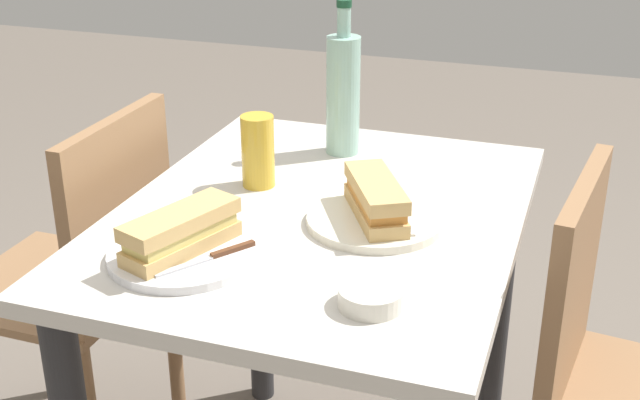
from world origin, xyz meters
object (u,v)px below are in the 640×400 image
object	(u,v)px
chair_far	(619,384)
beer_glass	(258,151)
knife_near	(405,210)
baguette_sandwich_far	(181,231)
dining_table	(320,281)
chair_near	(87,276)
knife_far	(212,257)
olive_bowl	(371,297)
plate_far	(183,254)
water_bottle	(343,92)
plate_near	(375,220)
baguette_sandwich_near	(376,199)

from	to	relation	value
chair_far	beer_glass	distance (m)	0.78
knife_near	baguette_sandwich_far	size ratio (longest dim) A/B	0.79
dining_table	chair_near	world-z (taller)	chair_near
knife_far	knife_near	bearing A→B (deg)	137.85
baguette_sandwich_far	olive_bowl	world-z (taller)	baguette_sandwich_far
knife_near	knife_far	world-z (taller)	same
plate_far	water_bottle	bearing A→B (deg)	169.80
chair_far	water_bottle	distance (m)	0.78
plate_near	water_bottle	xyz separation A→B (m)	(-0.32, -0.16, 0.13)
baguette_sandwich_far	water_bottle	size ratio (longest dim) A/B	0.67
olive_bowl	knife_near	bearing A→B (deg)	-175.53
baguette_sandwich_far	knife_far	distance (m)	0.07
beer_glass	plate_far	bearing A→B (deg)	0.14
baguette_sandwich_near	knife_far	xyz separation A→B (m)	(0.24, -0.20, -0.03)
chair_near	plate_near	distance (m)	0.72
chair_far	plate_far	world-z (taller)	chair_far
plate_far	olive_bowl	bearing A→B (deg)	82.37
baguette_sandwich_near	beer_glass	bearing A→B (deg)	-110.25
water_bottle	beer_glass	size ratio (longest dim) A/B	2.30
baguette_sandwich_near	knife_near	bearing A→B (deg)	130.65
baguette_sandwich_far	chair_near	bearing A→B (deg)	-125.98
dining_table	plate_near	world-z (taller)	plate_near
chair_near	knife_near	distance (m)	0.76
beer_glass	olive_bowl	xyz separation A→B (m)	(0.37, 0.33, -0.06)
knife_near	knife_far	bearing A→B (deg)	-42.15
dining_table	chair_far	bearing A→B (deg)	91.04
plate_far	knife_far	size ratio (longest dim) A/B	1.56
knife_near	knife_far	xyz separation A→B (m)	(0.27, -0.25, 0.00)
dining_table	chair_far	xyz separation A→B (m)	(-0.01, 0.56, -0.11)
plate_near	water_bottle	bearing A→B (deg)	-153.42
dining_table	plate_near	size ratio (longest dim) A/B	3.77
baguette_sandwich_near	knife_near	world-z (taller)	baguette_sandwich_near
chair_far	dining_table	bearing A→B (deg)	-88.96
plate_near	water_bottle	distance (m)	0.38
plate_near	beer_glass	world-z (taller)	beer_glass
beer_glass	baguette_sandwich_far	bearing A→B (deg)	0.14
dining_table	chair_near	bearing A→B (deg)	-94.56
baguette_sandwich_far	knife_far	xyz separation A→B (m)	(0.01, 0.06, -0.03)
chair_near	plate_far	bearing A→B (deg)	54.02
plate_near	plate_far	distance (m)	0.34
chair_near	knife_far	bearing A→B (deg)	56.71
baguette_sandwich_near	plate_far	world-z (taller)	baguette_sandwich_near
dining_table	olive_bowl	bearing A→B (deg)	31.27
baguette_sandwich_far	olive_bowl	xyz separation A→B (m)	(0.04, 0.33, -0.03)
chair_far	knife_far	distance (m)	0.75
baguette_sandwich_near	knife_far	bearing A→B (deg)	-40.83
water_bottle	chair_far	bearing A→B (deg)	64.51
plate_near	knife_near	distance (m)	0.06
water_bottle	olive_bowl	size ratio (longest dim) A/B	3.35
chair_near	plate_near	bearing A→B (deg)	84.12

